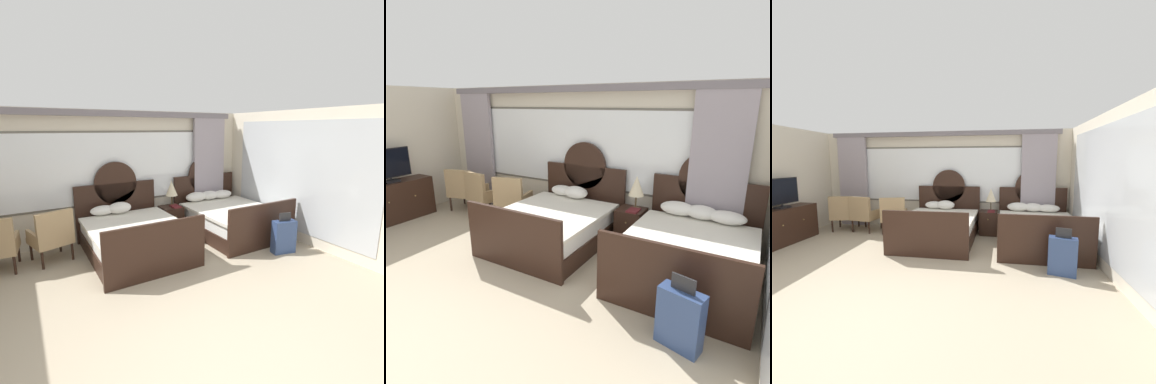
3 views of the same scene
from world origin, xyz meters
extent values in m
plane|color=tan|center=(0.00, 0.00, 0.00)|extent=(24.00, 24.00, 0.00)
cube|color=beige|center=(0.00, 4.33, 1.35)|extent=(6.86, 0.07, 2.70)
cube|color=#605B52|center=(0.00, 4.29, 1.51)|extent=(4.80, 0.02, 1.53)
cube|color=white|center=(0.00, 4.28, 1.51)|extent=(4.72, 0.02, 1.45)
cube|color=#998E99|center=(-2.62, 4.19, 1.30)|extent=(0.87, 0.08, 2.60)
cube|color=#998E99|center=(2.62, 4.19, 1.30)|extent=(0.87, 0.08, 2.60)
cube|color=slate|center=(0.00, 4.19, 2.62)|extent=(6.31, 0.10, 0.12)
cube|color=beige|center=(3.47, 1.85, 1.35)|extent=(0.07, 4.89, 2.70)
cube|color=#B2B7BC|center=(3.42, 2.15, 1.35)|extent=(0.01, 3.43, 2.27)
cube|color=black|center=(0.25, 3.14, 0.15)|extent=(1.63, 2.05, 0.30)
cube|color=white|center=(0.25, 3.14, 0.42)|extent=(1.57, 1.95, 0.25)
cube|color=silver|center=(0.25, 3.06, 0.58)|extent=(1.67, 1.85, 0.06)
cube|color=black|center=(0.25, 4.19, 0.60)|extent=(1.71, 0.06, 1.20)
cylinder|color=black|center=(0.25, 4.19, 1.20)|extent=(0.90, 0.06, 0.90)
cube|color=black|center=(0.25, 2.08, 0.46)|extent=(1.71, 0.06, 0.92)
ellipsoid|color=white|center=(-0.11, 3.96, 0.71)|extent=(0.50, 0.28, 0.19)
ellipsoid|color=white|center=(0.22, 3.91, 0.73)|extent=(0.48, 0.32, 0.23)
cube|color=black|center=(2.49, 3.14, 0.15)|extent=(1.63, 2.05, 0.30)
cube|color=white|center=(2.49, 3.14, 0.42)|extent=(1.57, 1.95, 0.25)
cube|color=silver|center=(2.49, 3.06, 0.58)|extent=(1.67, 1.85, 0.06)
cube|color=black|center=(2.49, 4.19, 0.60)|extent=(1.71, 0.06, 1.20)
cylinder|color=black|center=(2.49, 4.19, 1.20)|extent=(0.90, 0.06, 0.90)
cube|color=black|center=(2.49, 2.08, 0.46)|extent=(1.71, 0.06, 0.92)
ellipsoid|color=white|center=(2.12, 3.96, 0.72)|extent=(0.56, 0.31, 0.22)
ellipsoid|color=white|center=(2.48, 3.96, 0.72)|extent=(0.48, 0.34, 0.21)
ellipsoid|color=white|center=(2.86, 3.93, 0.71)|extent=(0.55, 0.31, 0.20)
cube|color=black|center=(1.37, 3.85, 0.30)|extent=(0.45, 0.45, 0.61)
sphere|color=tan|center=(1.37, 3.61, 0.44)|extent=(0.02, 0.02, 0.02)
cylinder|color=brown|center=(1.42, 3.90, 0.62)|extent=(0.14, 0.14, 0.02)
cylinder|color=brown|center=(1.42, 3.90, 0.74)|extent=(0.03, 0.03, 0.22)
cone|color=beige|center=(1.42, 3.90, 1.02)|extent=(0.27, 0.27, 0.34)
cube|color=maroon|center=(1.44, 3.76, 0.62)|extent=(0.18, 0.26, 0.03)
cube|color=black|center=(-3.20, 2.13, 0.41)|extent=(0.46, 1.99, 0.82)
sphere|color=tan|center=(-2.96, 2.68, 0.49)|extent=(0.03, 0.03, 0.03)
sphere|color=tan|center=(-2.96, 2.13, 0.49)|extent=(0.03, 0.03, 0.03)
cube|color=black|center=(-3.18, 2.36, 0.84)|extent=(0.20, 0.28, 0.04)
cylinder|color=black|center=(-3.18, 2.36, 0.89)|extent=(0.04, 0.04, 0.05)
cube|color=black|center=(-3.18, 2.36, 1.21)|extent=(0.04, 0.85, 0.59)
cube|color=black|center=(-3.16, 2.36, 1.21)|extent=(0.01, 0.81, 0.55)
cube|color=tan|center=(-1.12, 3.66, 0.37)|extent=(0.77, 0.77, 0.10)
cube|color=tan|center=(-1.05, 3.40, 0.69)|extent=(0.61, 0.25, 0.54)
cube|color=tan|center=(-0.86, 3.74, 0.50)|extent=(0.21, 0.55, 0.16)
cube|color=tan|center=(-1.39, 3.58, 0.50)|extent=(0.21, 0.55, 0.16)
cylinder|color=black|center=(-0.95, 3.98, 0.16)|extent=(0.04, 0.04, 0.32)
cylinder|color=black|center=(-1.44, 3.83, 0.16)|extent=(0.04, 0.04, 0.32)
cylinder|color=black|center=(-0.80, 3.48, 0.16)|extent=(0.04, 0.04, 0.32)
cylinder|color=black|center=(-1.30, 3.34, 0.16)|extent=(0.04, 0.04, 0.32)
cube|color=tan|center=(-1.92, 3.66, 0.37)|extent=(0.68, 0.68, 0.10)
cube|color=tan|center=(-1.96, 3.39, 0.69)|extent=(0.62, 0.15, 0.54)
cube|color=tan|center=(-1.65, 3.63, 0.50)|extent=(0.13, 0.56, 0.16)
cube|color=tan|center=(-2.20, 3.69, 0.50)|extent=(0.13, 0.56, 0.16)
cylinder|color=black|center=(-1.64, 3.88, 0.16)|extent=(0.04, 0.04, 0.32)
cylinder|color=black|center=(-2.15, 3.95, 0.16)|extent=(0.04, 0.04, 0.32)
cylinder|color=black|center=(-1.70, 3.37, 0.16)|extent=(0.04, 0.04, 0.32)
cylinder|color=black|center=(-2.21, 3.43, 0.16)|extent=(0.04, 0.04, 0.32)
cube|color=tan|center=(-2.56, 3.66, 0.37)|extent=(0.76, 0.76, 0.10)
cube|color=tan|center=(-2.49, 3.40, 0.69)|extent=(0.61, 0.25, 0.54)
cube|color=tan|center=(-2.29, 3.74, 0.50)|extent=(0.21, 0.55, 0.16)
cube|color=tan|center=(-2.83, 3.58, 0.50)|extent=(0.21, 0.55, 0.16)
cylinder|color=black|center=(-2.39, 3.98, 0.16)|extent=(0.04, 0.04, 0.32)
cylinder|color=black|center=(-2.88, 3.84, 0.16)|extent=(0.04, 0.04, 0.32)
cylinder|color=black|center=(-2.24, 3.48, 0.16)|extent=(0.04, 0.04, 0.32)
cylinder|color=black|center=(-2.74, 3.34, 0.16)|extent=(0.04, 0.04, 0.32)
cube|color=navy|center=(2.71, 1.76, 0.32)|extent=(0.47, 0.29, 0.63)
cube|color=#232326|center=(2.71, 1.76, 0.71)|extent=(0.24, 0.08, 0.16)
cylinder|color=black|center=(2.53, 1.80, 0.03)|extent=(0.05, 0.03, 0.05)
cylinder|color=black|center=(2.88, 1.71, 0.03)|extent=(0.05, 0.03, 0.05)
camera|label=1|loc=(-1.46, -1.84, 2.33)|focal=27.28mm
camera|label=2|loc=(3.18, -1.02, 2.37)|focal=29.44mm
camera|label=3|loc=(1.71, -2.23, 1.84)|focal=22.40mm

